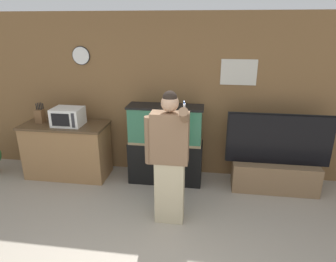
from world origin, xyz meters
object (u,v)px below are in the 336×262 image
Objects in this scene: aquarium_on_stand at (166,145)px; tv_on_stand at (275,168)px; person_standing at (169,157)px; knife_block at (40,116)px; microwave at (68,117)px; counter_island at (67,150)px.

tv_on_stand is at bearing -1.31° from aquarium_on_stand.
tv_on_stand is at bearing 33.29° from person_standing.
tv_on_stand is (3.73, -0.03, -0.66)m from knife_block.
knife_block is 2.47m from person_standing.
aquarium_on_stand reaches higher than microwave.
aquarium_on_stand is at bearing 101.04° from person_standing.
microwave is 0.27× the size of person_standing.
knife_block reaches higher than tv_on_stand.
aquarium_on_stand is at bearing 2.40° from microwave.
microwave is 3.29m from tv_on_stand.
knife_block is at bearing -179.84° from aquarium_on_stand.
tv_on_stand is at bearing -0.50° from knife_block.
person_standing is (-1.48, -0.97, 0.53)m from tv_on_stand.
knife_block is at bearing 173.44° from microwave.
microwave is 0.51m from knife_block.
tv_on_stand is at bearing 0.46° from microwave.
aquarium_on_stand reaches higher than knife_block.
aquarium_on_stand is at bearing 178.69° from tv_on_stand.
tv_on_stand is 0.89× the size of person_standing.
microwave is 1.60m from aquarium_on_stand.
tv_on_stand reaches higher than microwave.
aquarium_on_stand is (1.64, 0.03, 0.18)m from counter_island.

